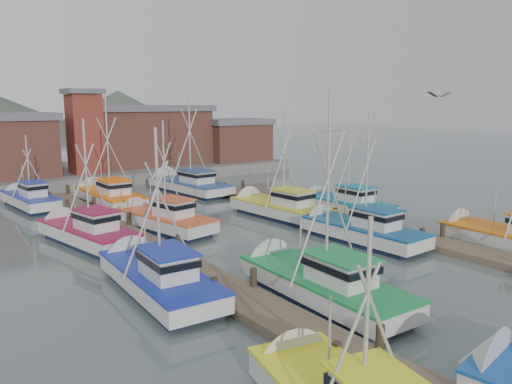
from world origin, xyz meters
TOP-DOWN VIEW (x-y plane):
  - ground at (0.00, 0.00)m, footprint 260.00×260.00m
  - dock_left at (-7.00, 4.04)m, footprint 2.30×46.00m
  - dock_right at (7.00, 4.04)m, footprint 2.30×46.00m
  - quay at (0.00, 37.00)m, footprint 44.00×16.00m
  - shed_center at (6.00, 37.00)m, footprint 14.84×9.54m
  - shed_right at (17.00, 34.00)m, footprint 8.48×6.36m
  - lookout_tower at (-2.00, 33.00)m, footprint 3.60×3.60m
  - boat_4 at (-4.04, -3.77)m, footprint 3.88×9.25m
  - boat_5 at (4.15, 1.38)m, footprint 3.40×8.76m
  - boat_6 at (-9.29, 1.00)m, footprint 3.37×9.04m
  - boat_7 at (9.85, -5.05)m, footprint 3.74×9.07m
  - boat_8 at (-4.21, 11.14)m, footprint 4.17×8.87m
  - boat_9 at (4.36, 9.37)m, footprint 3.64×9.44m
  - boat_10 at (-9.37, 10.62)m, footprint 4.09×8.87m
  - boat_11 at (9.21, 7.52)m, footprint 3.23×8.36m
  - boat_12 at (-4.10, 21.44)m, footprint 3.94×9.46m
  - boat_13 at (4.10, 22.90)m, footprint 4.35×10.70m
  - boat_14 at (-9.70, 23.93)m, footprint 3.21×8.15m
  - gull_near at (-1.71, -7.73)m, footprint 1.55×0.65m
  - gull_far at (2.71, 2.40)m, footprint 1.51×0.66m

SIDE VIEW (x-z plane):
  - ground at x=0.00m, z-range 0.00..0.00m
  - dock_left at x=-7.00m, z-range -0.54..0.96m
  - dock_right at x=7.00m, z-range -0.54..0.96m
  - quay at x=0.00m, z-range 0.00..1.20m
  - boat_14 at x=-9.70m, z-range -2.54..3.89m
  - boat_8 at x=-4.21m, z-range -3.27..4.62m
  - boat_11 at x=9.21m, z-range -3.26..4.62m
  - boat_5 at x=4.15m, z-range -3.54..4.90m
  - boat_6 at x=-9.29m, z-range -3.34..4.70m
  - boat_10 at x=-9.37m, z-range -3.38..4.74m
  - boat_9 at x=4.36m, z-range -3.82..5.18m
  - boat_7 at x=9.85m, z-range -3.91..5.28m
  - boat_4 at x=-4.04m, z-range -4.17..5.54m
  - boat_12 at x=-4.10m, z-range -4.22..5.59m
  - boat_13 at x=4.10m, z-range -4.69..6.07m
  - shed_right at x=17.00m, z-range 1.24..6.44m
  - shed_center at x=6.00m, z-range 1.24..8.14m
  - lookout_tower at x=-2.00m, z-range 1.30..9.80m
  - gull_far at x=2.71m, z-range 6.51..6.75m
  - gull_near at x=-1.71m, z-range 8.44..8.68m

